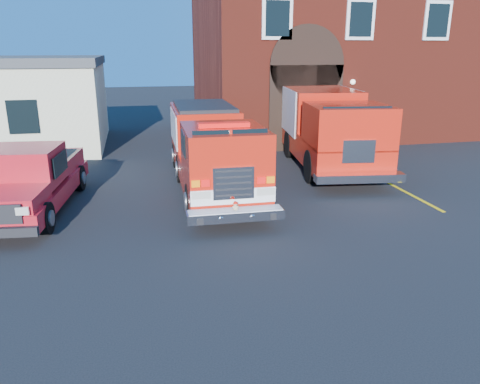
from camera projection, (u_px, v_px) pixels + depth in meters
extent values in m
plane|color=black|center=(231.00, 224.00, 13.23)|extent=(100.00, 100.00, 0.00)
cube|color=yellow|center=(416.00, 197.00, 15.53)|extent=(0.12, 3.00, 0.01)
cube|color=yellow|center=(372.00, 174.00, 18.33)|extent=(0.12, 3.00, 0.01)
cube|color=yellow|center=(340.00, 158.00, 21.12)|extent=(0.12, 3.00, 0.01)
cube|color=maroon|center=(334.00, 61.00, 26.99)|extent=(15.00, 10.00, 8.00)
cube|color=black|center=(305.00, 108.00, 22.17)|extent=(3.60, 0.12, 4.00)
cylinder|color=black|center=(307.00, 65.00, 21.57)|extent=(3.60, 0.12, 3.60)
cube|color=black|center=(277.00, 18.00, 20.64)|extent=(1.40, 0.10, 1.80)
cube|color=black|center=(361.00, 19.00, 21.48)|extent=(1.40, 0.10, 1.80)
cube|color=black|center=(438.00, 21.00, 22.33)|extent=(1.40, 0.10, 1.80)
cube|color=black|center=(23.00, 117.00, 19.51)|extent=(1.20, 0.10, 1.40)
cylinder|color=black|center=(192.00, 201.00, 13.55)|extent=(0.35, 1.02, 1.01)
cylinder|color=black|center=(260.00, 197.00, 13.93)|extent=(0.35, 1.02, 1.01)
cube|color=red|center=(212.00, 166.00, 16.42)|extent=(2.52, 8.35, 0.83)
cube|color=red|center=(204.00, 126.00, 18.10)|extent=(2.41, 4.11, 1.47)
cube|color=red|center=(224.00, 151.00, 13.59)|extent=(2.38, 3.01, 1.38)
cube|color=black|center=(231.00, 146.00, 12.40)|extent=(2.03, 0.13, 0.87)
cube|color=red|center=(224.00, 125.00, 13.37)|extent=(1.48, 0.35, 0.13)
cube|color=white|center=(234.00, 196.00, 12.47)|extent=(2.30, 0.12, 0.41)
cube|color=silver|center=(234.00, 183.00, 12.35)|extent=(1.11, 0.08, 0.87)
cube|color=silver|center=(235.00, 215.00, 12.35)|extent=(2.59, 0.57, 0.26)
cube|color=#B7B7BF|center=(174.00, 127.00, 17.88)|extent=(0.12, 3.32, 1.20)
cube|color=#B7B7BF|center=(233.00, 126.00, 18.31)|extent=(0.12, 3.32, 1.20)
sphere|color=tan|center=(235.00, 208.00, 12.29)|extent=(0.14, 0.14, 0.14)
sphere|color=tan|center=(235.00, 204.00, 12.26)|extent=(0.11, 0.11, 0.11)
sphere|color=tan|center=(234.00, 203.00, 12.25)|extent=(0.04, 0.04, 0.04)
sphere|color=tan|center=(237.00, 202.00, 12.27)|extent=(0.04, 0.04, 0.04)
ellipsoid|color=red|center=(235.00, 203.00, 12.25)|extent=(0.12, 0.12, 0.07)
cylinder|color=red|center=(235.00, 203.00, 12.25)|extent=(0.14, 0.14, 0.01)
cylinder|color=black|center=(45.00, 218.00, 12.39)|extent=(0.41, 0.90, 0.87)
cube|color=#B01521|center=(31.00, 191.00, 14.16)|extent=(2.87, 6.20, 0.49)
cube|color=#B01521|center=(2.00, 199.00, 12.02)|extent=(2.18, 1.86, 0.38)
cube|color=#B01521|center=(23.00, 166.00, 13.59)|extent=(2.22, 2.18, 1.09)
cube|color=#B01521|center=(46.00, 164.00, 15.69)|extent=(2.26, 2.51, 0.60)
cylinder|color=black|center=(312.00, 167.00, 17.04)|extent=(0.56, 1.27, 1.22)
cylinder|color=black|center=(377.00, 165.00, 17.24)|extent=(0.56, 1.27, 1.22)
cube|color=red|center=(324.00, 141.00, 20.01)|extent=(3.99, 9.20, 1.00)
cube|color=red|center=(316.00, 106.00, 21.22)|extent=(3.52, 5.89, 1.67)
cube|color=red|center=(348.00, 125.00, 16.70)|extent=(3.12, 3.03, 1.45)
cube|color=#B7B7BF|center=(285.00, 109.00, 21.14)|extent=(0.69, 4.63, 1.89)
cube|color=#B7B7BF|center=(346.00, 108.00, 21.36)|extent=(0.69, 4.63, 1.89)
cube|color=silver|center=(359.00, 178.00, 15.61)|extent=(3.04, 0.91, 0.28)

